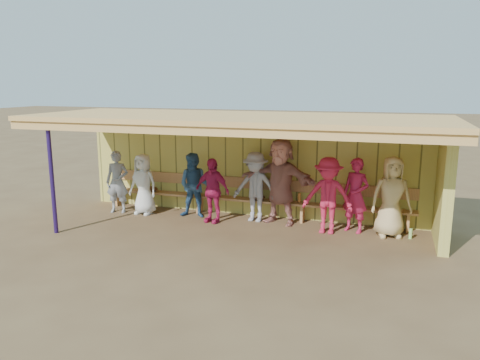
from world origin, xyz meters
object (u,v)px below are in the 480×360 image
Objects in this scene: player_c at (194,185)px; player_f at (280,181)px; player_b at (143,184)px; player_e at (255,187)px; player_a at (117,182)px; bench at (250,195)px; player_h at (391,197)px; player_extra at (328,196)px; player_g at (355,195)px; player_d at (212,190)px.

player_f reaches higher than player_c.
player_e is (2.77, 0.27, 0.07)m from player_b.
player_c is at bearing 10.20° from player_b.
player_f is at bearing -7.52° from player_a.
player_a reaches higher than bench.
player_e is (3.45, 0.34, 0.04)m from player_a.
player_e is 0.82× the size of player_f.
player_h is (5.77, 0.08, 0.11)m from player_b.
player_b is 1.30m from player_c.
player_extra is (-1.28, -0.19, -0.03)m from player_h.
player_b is 5.77m from player_h.
bench is (-3.22, 0.51, -0.32)m from player_h.
player_g is at bearing -9.64° from bench.
player_b is 2.78m from player_e.
player_a is at bearing 178.89° from player_c.
player_c is at bearing -6.46° from player_a.
player_e is at bearing 33.74° from player_d.
player_h is (3.92, 0.19, 0.10)m from player_d.
player_h is (6.45, 0.16, 0.08)m from player_a.
player_d reaches higher than player_b.
player_e reaches higher than player_b.
player_a is 2.53m from player_d.
player_h reaches higher than player_b.
player_c is at bearing -160.09° from bench.
player_c is 0.91× the size of player_h.
player_extra reaches higher than player_d.
player_extra is (4.49, -0.11, 0.08)m from player_b.
player_b is 4.49m from player_extra.
player_a is 1.03× the size of player_b.
player_a is 0.95× the size of player_g.
player_a reaches higher than player_d.
player_a is 0.99× the size of player_c.
player_h is at bearing -7.96° from player_c.
bench is at bearing 56.52° from player_d.
bench is (-0.23, 0.32, -0.29)m from player_e.
player_b is 2.62m from bench.
player_a is 1.99m from player_c.
player_extra reaches higher than player_c.
player_e is at bearing -164.64° from player_f.
player_extra is (-0.55, -0.27, 0.01)m from player_g.
player_g reaches higher than player_d.
player_a is at bearing 166.05° from player_h.
player_c is at bearing -156.79° from player_g.
player_e is 3.00m from player_h.
player_f is 1.21m from player_extra.
player_extra is (3.19, -0.25, 0.05)m from player_c.
player_extra is (2.64, -0.00, 0.07)m from player_d.
player_c is 0.20× the size of bench.
player_h is at bearing -8.93° from bench.
player_extra is at bearing -12.96° from player_a.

